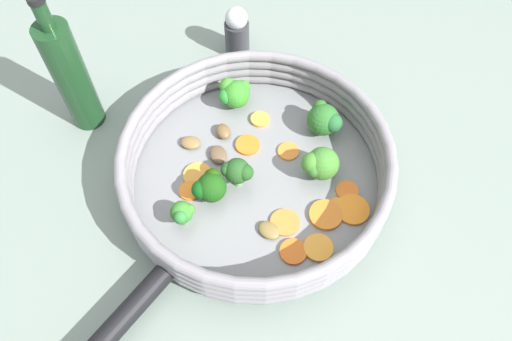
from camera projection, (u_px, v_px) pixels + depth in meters
The scene contains 29 objects.
ground_plane at pixel (256, 181), 0.71m from camera, with size 4.00×4.00×0.00m, color gray.
skillet at pixel (256, 179), 0.70m from camera, with size 0.35×0.35×0.01m, color gray.
skillet_rim_wall at pixel (256, 164), 0.67m from camera, with size 0.37×0.37×0.06m.
skillet_rivet_left at pixel (151, 244), 0.64m from camera, with size 0.01×0.01×0.01m, color gray.
skillet_rivet_right at pixel (202, 283), 0.61m from camera, with size 0.01×0.01×0.01m, color gray.
carrot_slice_0 at pixel (288, 151), 0.72m from camera, with size 0.03×0.03×0.00m, color orange.
carrot_slice_1 at pixel (318, 248), 0.64m from camera, with size 0.04×0.04×0.01m, color #F69E33.
carrot_slice_2 at pixel (338, 207), 0.67m from camera, with size 0.03×0.03×0.00m, color orange.
carrot_slice_3 at pixel (248, 145), 0.72m from camera, with size 0.04×0.04×0.00m, color orange.
carrot_slice_4 at pixel (190, 191), 0.68m from camera, with size 0.03×0.03×0.01m, color orange.
carrot_slice_5 at pixel (198, 175), 0.70m from camera, with size 0.04×0.04×0.00m, color gold.
carrot_slice_6 at pixel (285, 222), 0.66m from camera, with size 0.04×0.04×0.00m, color orange.
carrot_slice_7 at pixel (347, 191), 0.68m from camera, with size 0.03×0.03×0.00m, color orange.
carrot_slice_8 at pixel (353, 210), 0.67m from camera, with size 0.05×0.05×0.00m, color orange.
carrot_slice_9 at pixel (326, 215), 0.66m from camera, with size 0.04×0.04×0.01m, color orange.
carrot_slice_10 at pixel (260, 119), 0.75m from camera, with size 0.03×0.03×0.01m, color #F79C3C.
carrot_slice_11 at pixel (293, 252), 0.64m from camera, with size 0.04×0.04×0.01m, color orange.
broccoli_floret_0 at pixel (324, 119), 0.72m from camera, with size 0.05×0.05×0.05m.
broccoli_floret_1 at pixel (210, 186), 0.66m from camera, with size 0.05×0.04×0.05m.
broccoli_floret_2 at pixel (320, 164), 0.68m from camera, with size 0.05×0.05×0.05m.
broccoli_floret_3 at pixel (234, 93), 0.74m from camera, with size 0.05×0.05×0.05m.
broccoli_floret_4 at pixel (182, 213), 0.64m from camera, with size 0.03×0.03×0.04m.
broccoli_floret_5 at pixel (237, 171), 0.67m from camera, with size 0.04×0.04×0.05m.
mushroom_piece_0 at pixel (269, 230), 0.65m from camera, with size 0.03×0.02×0.01m, color olive.
mushroom_piece_1 at pixel (218, 155), 0.71m from camera, with size 0.03×0.02×0.01m, color brown.
mushroom_piece_2 at pixel (223, 131), 0.73m from camera, with size 0.03×0.02×0.01m, color brown.
mushroom_piece_3 at pixel (191, 143), 0.72m from camera, with size 0.03×0.02×0.01m, color olive.
salt_shaker at pixel (237, 32), 0.81m from camera, with size 0.04×0.04×0.09m.
oil_bottle at pixel (71, 76), 0.69m from camera, with size 0.05×0.05×0.23m.
Camera 1 is at (0.27, 0.24, 0.61)m, focal length 35.00 mm.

